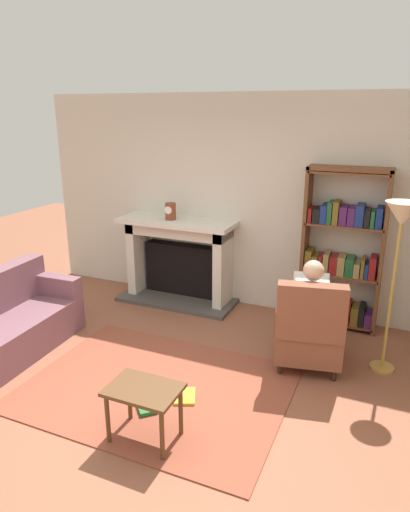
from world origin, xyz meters
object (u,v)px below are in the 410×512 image
object	(u,v)px
mantel_clock	(171,211)
sofa_floral	(3,327)
bookshelf	(342,254)
seated_reader	(310,307)
fireplace	(180,257)
floor_lamp	(400,230)
armchair_reading	(309,330)
side_table	(144,396)

from	to	relation	value
mantel_clock	sofa_floral	xyz separation A→B (m)	(-0.96, -2.00, -0.92)
bookshelf	seated_reader	world-z (taller)	bookshelf
mantel_clock	seated_reader	xyz separation A→B (m)	(2.01, -0.88, -0.62)
fireplace	seated_reader	xyz separation A→B (m)	(1.94, -0.98, 0.02)
mantel_clock	seated_reader	bearing A→B (deg)	-23.60
floor_lamp	seated_reader	bearing A→B (deg)	-166.87
sofa_floral	armchair_reading	bearing A→B (deg)	-74.15
armchair_reading	floor_lamp	bearing A→B (deg)	-169.67
fireplace	floor_lamp	world-z (taller)	floor_lamp
seated_reader	floor_lamp	bearing A→B (deg)	-178.58
mantel_clock	bookshelf	bearing A→B (deg)	3.60
bookshelf	sofa_floral	distance (m)	3.83
seated_reader	floor_lamp	world-z (taller)	floor_lamp
armchair_reading	floor_lamp	world-z (taller)	floor_lamp
side_table	bookshelf	bearing A→B (deg)	67.95
mantel_clock	armchair_reading	world-z (taller)	mantel_clock
mantel_clock	floor_lamp	size ratio (longest dim) A/B	0.13
sofa_floral	floor_lamp	size ratio (longest dim) A/B	1.01
sofa_floral	side_table	size ratio (longest dim) A/B	3.09
sofa_floral	floor_lamp	distance (m)	4.08
fireplace	seated_reader	size ratio (longest dim) A/B	1.39
armchair_reading	seated_reader	world-z (taller)	seated_reader
sofa_floral	floor_lamp	xyz separation A→B (m)	(3.70, 1.29, 1.13)
fireplace	floor_lamp	distance (m)	2.91
mantel_clock	armchair_reading	bearing A→B (deg)	-26.02
armchair_reading	floor_lamp	xyz separation A→B (m)	(0.70, 0.28, 1.02)
fireplace	mantel_clock	bearing A→B (deg)	-125.52
fireplace	mantel_clock	world-z (taller)	mantel_clock
sofa_floral	floor_lamp	world-z (taller)	floor_lamp
bookshelf	side_table	bearing A→B (deg)	-112.05
fireplace	armchair_reading	size ratio (longest dim) A/B	1.63
mantel_clock	armchair_reading	size ratio (longest dim) A/B	0.22
seated_reader	side_table	size ratio (longest dim) A/B	2.04
seated_reader	sofa_floral	distance (m)	3.19
fireplace	mantel_clock	distance (m)	0.66
seated_reader	sofa_floral	size ratio (longest dim) A/B	0.66
armchair_reading	floor_lamp	size ratio (longest dim) A/B	0.57
side_table	fireplace	bearing A→B (deg)	110.72
floor_lamp	mantel_clock	bearing A→B (deg)	165.49
fireplace	sofa_floral	xyz separation A→B (m)	(-1.04, -2.10, -0.28)
floor_lamp	fireplace	bearing A→B (deg)	163.07
seated_reader	side_table	world-z (taller)	seated_reader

